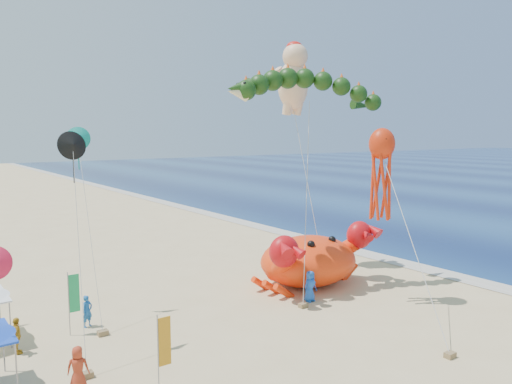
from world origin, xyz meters
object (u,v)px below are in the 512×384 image
cherub_kite (294,77)px  octopus_kite (382,167)px  crab_inflatable (310,259)px  dragon_kite (308,93)px

cherub_kite → octopus_kite: cherub_kite is taller
crab_inflatable → octopus_kite: octopus_kite is taller
octopus_kite → crab_inflatable: bearing=103.4°
crab_inflatable → octopus_kite: bearing=-76.6°
cherub_kite → octopus_kite: 11.20m
crab_inflatable → dragon_kite: size_ratio=0.67×
crab_inflatable → octopus_kite: (1.13, -4.76, 6.22)m
dragon_kite → crab_inflatable: bearing=18.5°
cherub_kite → octopus_kite: size_ratio=1.61×
crab_inflatable → cherub_kite: bearing=62.8°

